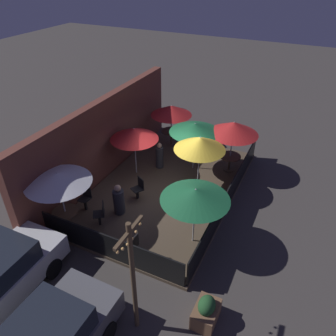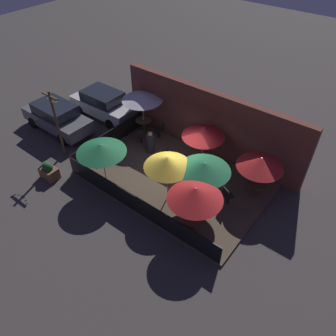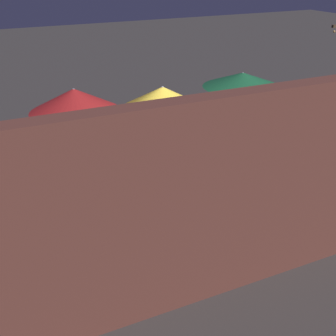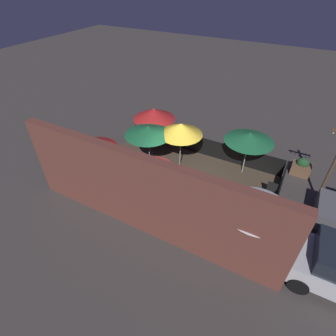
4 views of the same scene
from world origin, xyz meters
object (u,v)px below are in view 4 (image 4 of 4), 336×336
(patio_chair_1, at_px, (196,191))
(patio_chair_2, at_px, (127,157))
(patron_1, at_px, (219,202))
(patio_umbrella_4, at_px, (148,131))
(patio_umbrella_3, at_px, (151,166))
(patio_umbrella_6, at_px, (181,129))
(patio_chair_0, at_px, (216,228))
(planter_box, at_px, (301,167))
(patio_chair_3, at_px, (270,192))
(patio_umbrella_5, at_px, (250,137))
(light_post, at_px, (334,163))
(dining_table_0, at_px, (155,139))
(dining_table_2, at_px, (99,167))
(patio_umbrella_2, at_px, (94,144))
(patio_umbrella_1, at_px, (258,206))
(patron_0, at_px, (144,176))
(patio_umbrella_0, at_px, (154,114))
(patio_chair_4, at_px, (238,214))
(dining_table_1, at_px, (249,238))

(patio_chair_1, height_order, patio_chair_2, patio_chair_2)
(patron_1, bearing_deg, patio_umbrella_4, 138.01)
(patio_umbrella_3, relative_size, patio_umbrella_6, 0.92)
(patio_umbrella_4, relative_size, patio_chair_0, 2.30)
(patio_umbrella_4, relative_size, planter_box, 2.45)
(patio_umbrella_4, relative_size, patio_chair_3, 2.30)
(patio_umbrella_3, bearing_deg, patio_chair_3, -151.15)
(patio_umbrella_5, height_order, light_post, light_post)
(dining_table_0, xyz_separation_m, dining_table_2, (1.03, 3.35, 0.03))
(patio_umbrella_2, height_order, patio_chair_2, patio_umbrella_2)
(patio_umbrella_1, bearing_deg, patio_chair_2, -17.04)
(patio_umbrella_6, bearing_deg, planter_box, -156.57)
(dining_table_0, height_order, patio_chair_2, patio_chair_2)
(patio_chair_3, xyz_separation_m, planter_box, (-0.96, -2.81, -0.26))
(patio_umbrella_5, height_order, patio_chair_0, patio_umbrella_5)
(patio_umbrella_5, height_order, patron_1, patio_umbrella_5)
(patron_0, distance_m, patron_1, 3.45)
(patron_1, bearing_deg, patio_umbrella_0, 124.71)
(patio_chair_0, bearing_deg, patio_umbrella_1, 0.00)
(patio_chair_1, relative_size, light_post, 0.25)
(patio_umbrella_5, bearing_deg, patio_umbrella_6, 18.41)
(patio_chair_2, height_order, patio_chair_4, patio_chair_4)
(patio_umbrella_3, bearing_deg, patio_umbrella_0, -61.15)
(patio_chair_0, distance_m, patron_1, 1.29)
(dining_table_0, relative_size, patio_chair_3, 0.98)
(dining_table_0, xyz_separation_m, patron_1, (-4.61, 2.84, -0.02))
(patio_umbrella_4, xyz_separation_m, patio_chair_3, (-5.72, -0.23, -1.48))
(patio_umbrella_5, bearing_deg, patio_umbrella_1, 107.45)
(dining_table_0, height_order, patio_chair_4, patio_chair_4)
(patio_chair_3, relative_size, patron_0, 0.78)
(dining_table_0, bearing_deg, patio_umbrella_4, 110.87)
(patio_chair_2, bearing_deg, dining_table_2, -0.00)
(dining_table_1, xyz_separation_m, patio_chair_3, (-0.19, -2.76, -0.07))
(dining_table_2, xyz_separation_m, patio_chair_2, (-0.65, -1.32, -0.08))
(patio_chair_2, height_order, patio_chair_3, patio_chair_3)
(patio_umbrella_4, distance_m, patio_umbrella_6, 1.50)
(patio_umbrella_1, height_order, patio_chair_2, patio_umbrella_1)
(patio_umbrella_6, distance_m, dining_table_1, 5.53)
(patio_umbrella_2, height_order, patio_chair_3, patio_umbrella_2)
(patio_umbrella_4, xyz_separation_m, dining_table_0, (0.57, -1.50, -1.45))
(patio_umbrella_6, bearing_deg, patio_chair_2, 29.01)
(patio_umbrella_5, relative_size, patron_1, 1.78)
(patio_umbrella_6, xyz_separation_m, dining_table_2, (2.91, 2.57, -1.49))
(patio_umbrella_4, xyz_separation_m, patio_chair_1, (-2.96, 1.12, -1.52))
(patio_umbrella_4, bearing_deg, patio_chair_2, 29.36)
(dining_table_0, distance_m, patio_chair_1, 4.40)
(patio_umbrella_2, distance_m, patron_1, 5.81)
(dining_table_0, bearing_deg, patio_umbrella_1, 146.61)
(dining_table_0, bearing_deg, patio_chair_3, 168.60)
(patio_umbrella_5, relative_size, patio_umbrella_6, 0.94)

